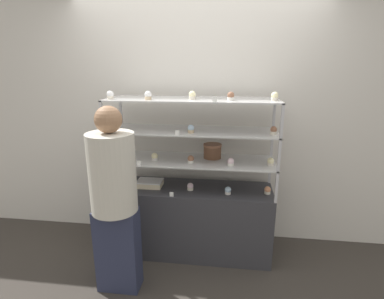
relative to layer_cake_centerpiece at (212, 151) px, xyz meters
The scene contains 30 objects.
ground_plane 1.08m from the layer_cake_centerpiece, 156.60° to the right, with size 20.00×20.00×0.00m, color #38332D.
back_wall 0.43m from the layer_cake_centerpiece, 121.35° to the left, with size 8.00×0.05×2.60m.
display_base 0.74m from the layer_cake_centerpiece, 156.60° to the right, with size 1.56×0.50×0.70m.
display_riser_lower 0.22m from the layer_cake_centerpiece, 156.60° to the right, with size 1.56×0.50×0.29m.
display_riser_middle 0.29m from the layer_cake_centerpiece, 156.60° to the right, with size 1.56×0.50×0.29m.
display_riser_upper 0.54m from the layer_cake_centerpiece, 156.60° to the right, with size 1.56×0.50×0.29m.
layer_cake_centerpiece is the anchor object (origin of this frame).
sheet_cake_frosted 0.70m from the layer_cake_centerpiece, behind, with size 0.25×0.18×0.06m.
cupcake_0 0.98m from the layer_cake_centerpiece, behind, with size 0.06×0.06×0.07m.
cupcake_1 0.41m from the layer_cake_centerpiece, 145.30° to the right, with size 0.06×0.06×0.07m.
cupcake_2 0.41m from the layer_cake_centerpiece, 48.69° to the right, with size 0.06×0.06×0.07m.
cupcake_3 0.64m from the layer_cake_centerpiece, 13.96° to the right, with size 0.06×0.06×0.07m.
price_tag_0 0.58m from the layer_cake_centerpiece, 138.47° to the right, with size 0.04×0.00×0.04m.
cupcake_4 0.91m from the layer_cake_centerpiece, behind, with size 0.06×0.06×0.07m.
cupcake_5 0.56m from the layer_cake_centerpiece, 165.78° to the right, with size 0.06×0.06×0.07m.
cupcake_6 0.26m from the layer_cake_centerpiece, 138.23° to the right, with size 0.06×0.06×0.07m.
cupcake_7 0.28m from the layer_cake_centerpiece, 48.88° to the right, with size 0.06×0.06×0.07m.
cupcake_8 0.56m from the layer_cake_centerpiece, 15.53° to the right, with size 0.06×0.06×0.07m.
price_tag_1 0.72m from the layer_cake_centerpiece, 154.28° to the right, with size 0.04×0.00×0.04m.
cupcake_9 0.95m from the layer_cake_centerpiece, behind, with size 0.06×0.06×0.07m.
cupcake_10 0.38m from the layer_cake_centerpiece, 131.83° to the right, with size 0.06×0.06×0.07m.
cupcake_11 0.62m from the layer_cake_centerpiece, 18.45° to the right, with size 0.06×0.06×0.07m.
price_tag_2 0.49m from the layer_cake_centerpiece, 133.02° to the right, with size 0.04×0.00×0.04m.
cupcake_12 1.08m from the layer_cake_centerpiece, 167.08° to the right, with size 0.06×0.06×0.07m.
cupcake_13 0.81m from the layer_cake_centerpiece, 160.42° to the right, with size 0.06×0.06×0.07m.
cupcake_14 0.59m from the layer_cake_centerpiece, 143.83° to the right, with size 0.06×0.06×0.07m.
cupcake_15 0.59m from the layer_cake_centerpiece, 47.04° to the right, with size 0.06×0.06×0.07m.
cupcake_16 0.77m from the layer_cake_centerpiece, 14.56° to the right, with size 0.06×0.06×0.07m.
price_tag_3 0.62m from the layer_cake_centerpiece, 84.87° to the right, with size 0.04×0.00×0.04m.
customer_figure 1.04m from the layer_cake_centerpiece, 136.90° to the right, with size 0.37×0.37×1.58m.
Camera 1 is at (0.35, -2.71, 1.87)m, focal length 28.00 mm.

